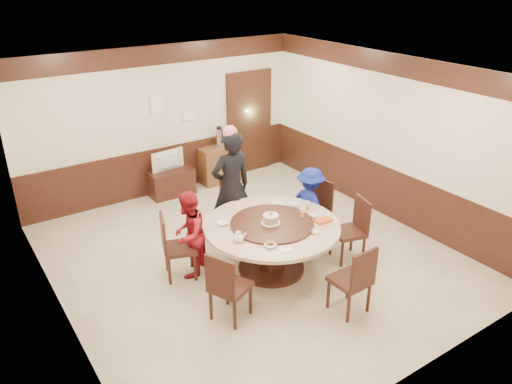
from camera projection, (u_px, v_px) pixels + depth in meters
room at (251, 192)px, 7.24m from camera, size 6.00×6.04×2.84m
banquet_table at (272, 238)px, 7.11m from camera, size 1.93×1.93×0.78m
chair_0 at (314, 221)px, 8.07m from camera, size 0.53×0.53×0.97m
chair_1 at (238, 215)px, 8.26m from camera, size 0.50×0.51×0.97m
chair_2 at (179, 257)px, 7.06m from camera, size 0.56×0.56×0.97m
chair_3 at (230, 297)px, 6.22m from camera, size 0.59×0.58×0.97m
chair_4 at (350, 291)px, 6.34m from camera, size 0.45×0.46×0.97m
chair_5 at (349, 240)px, 7.49m from camera, size 0.54×0.54×0.97m
person_standing at (231, 187)px, 7.80m from camera, size 0.69×0.48×1.82m
person_red at (189, 234)px, 6.98m from camera, size 0.79×0.78×1.28m
person_blue at (310, 204)px, 7.91m from camera, size 0.53×0.83×1.23m
birthday_cake at (271, 219)px, 6.97m from camera, size 0.27×0.27×0.19m
teapot_left at (238, 238)px, 6.56m from camera, size 0.17×0.15×0.13m
teapot_right at (295, 204)px, 7.48m from camera, size 0.17×0.15×0.13m
bowl_0 at (222, 224)px, 7.00m from camera, size 0.15×0.15×0.04m
bowl_1 at (315, 232)px, 6.78m from camera, size 0.12×0.12×0.04m
bowl_2 at (270, 246)px, 6.45m from camera, size 0.15×0.15×0.04m
bowl_3 at (314, 216)px, 7.21m from camera, size 0.15×0.15×0.05m
saucer_near at (285, 249)px, 6.40m from camera, size 0.18×0.18×0.01m
saucer_far at (277, 203)px, 7.62m from camera, size 0.18×0.18×0.01m
shrimp_platter at (323, 221)px, 7.04m from camera, size 0.30×0.20×0.06m
bottle_0 at (302, 213)px, 7.17m from camera, size 0.06×0.06×0.16m
bottle_1 at (308, 207)px, 7.34m from camera, size 0.06×0.06×0.16m
tv_stand at (171, 182)px, 9.62m from camera, size 0.85×0.45×0.50m
television at (170, 161)px, 9.43m from camera, size 0.68×0.17×0.39m
side_cabinet at (219, 164)px, 10.14m from camera, size 0.80×0.40×0.75m
thermos at (219, 138)px, 9.92m from camera, size 0.15×0.15×0.38m
notice_left at (158, 104)px, 9.12m from camera, size 0.25×0.00×0.35m
notice_right at (190, 115)px, 9.57m from camera, size 0.30×0.00×0.22m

